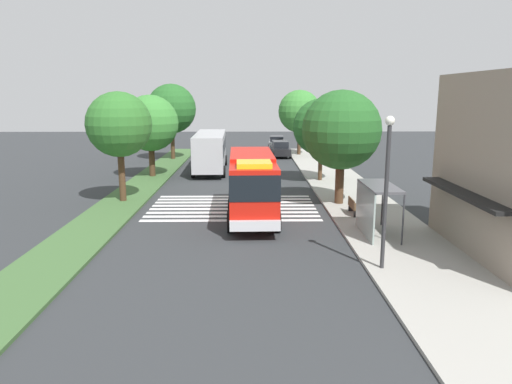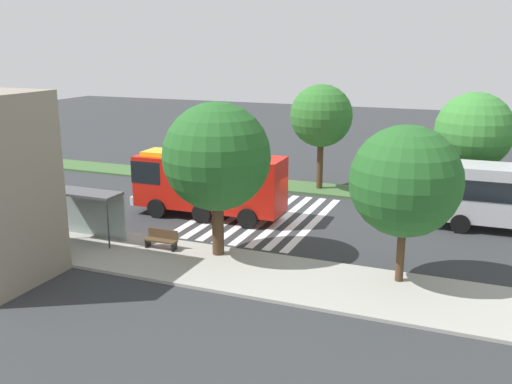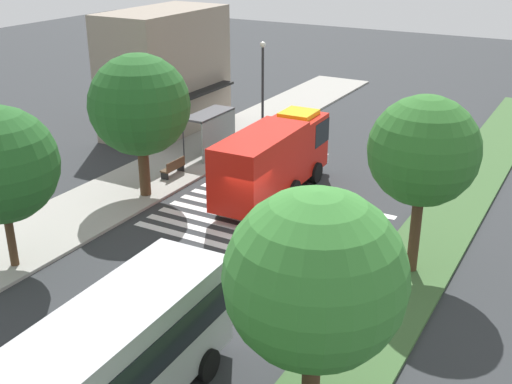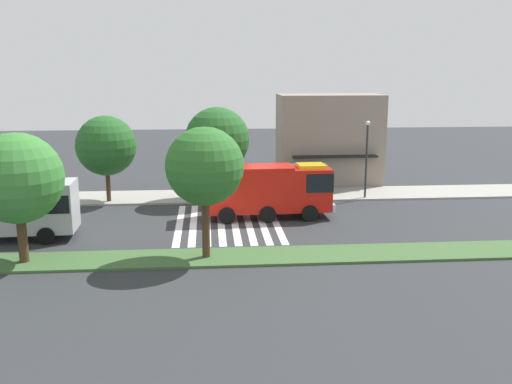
% 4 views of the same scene
% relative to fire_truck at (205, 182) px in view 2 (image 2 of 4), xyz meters
% --- Properties ---
extents(ground_plane, '(120.00, 120.00, 0.00)m').
position_rel_fire_truck_xyz_m(ground_plane, '(-4.03, -1.17, -2.05)').
color(ground_plane, '#2D3033').
extents(sidewalk, '(60.00, 4.68, 0.14)m').
position_rel_fire_truck_xyz_m(sidewalk, '(-4.03, 6.82, -1.98)').
color(sidewalk, '#9E9B93').
rests_on(sidewalk, ground_plane).
extents(median_strip, '(60.00, 3.00, 0.14)m').
position_rel_fire_truck_xyz_m(median_strip, '(-4.03, -8.31, -1.98)').
color(median_strip, '#3D6033').
rests_on(median_strip, ground_plane).
extents(crosswalk, '(6.75, 10.16, 0.01)m').
position_rel_fire_truck_xyz_m(crosswalk, '(-2.95, -1.17, -2.04)').
color(crosswalk, silver).
rests_on(crosswalk, ground_plane).
extents(fire_truck, '(8.83, 2.88, 3.65)m').
position_rel_fire_truck_xyz_m(fire_truck, '(0.00, 0.00, 0.00)').
color(fire_truck, red).
rests_on(fire_truck, ground_plane).
extents(bus_stop_shelter, '(3.50, 1.40, 2.46)m').
position_rel_fire_truck_xyz_m(bus_stop_shelter, '(3.36, 5.79, -0.16)').
color(bus_stop_shelter, '#4C4C51').
rests_on(bus_stop_shelter, sidewalk).
extents(bench_near_shelter, '(1.60, 0.50, 0.90)m').
position_rel_fire_truck_xyz_m(bench_near_shelter, '(-0.64, 5.81, -1.46)').
color(bench_near_shelter, '#4C3823').
rests_on(bench_near_shelter, sidewalk).
extents(street_lamp, '(0.36, 0.36, 5.94)m').
position_rel_fire_truck_xyz_m(street_lamp, '(7.93, 5.08, 1.61)').
color(street_lamp, '#2D2D30').
rests_on(street_lamp, sidewalk).
extents(sidewalk_tree_west, '(4.46, 4.46, 6.43)m').
position_rel_fire_truck_xyz_m(sidewalk_tree_west, '(-11.69, 5.48, 2.29)').
color(sidewalk_tree_west, '#47301E').
rests_on(sidewalk_tree_west, sidewalk).
extents(sidewalk_tree_center, '(4.86, 4.86, 7.02)m').
position_rel_fire_truck_xyz_m(sidewalk_tree_center, '(-3.46, 5.48, 2.66)').
color(sidewalk_tree_center, '#47301E').
rests_on(sidewalk_tree_center, sidewalk).
extents(median_tree_west, '(4.62, 4.62, 6.71)m').
position_rel_fire_truck_xyz_m(median_tree_west, '(-13.78, -8.31, 2.47)').
color(median_tree_west, '#47301E').
rests_on(median_tree_west, median_strip).
extents(median_tree_center, '(4.09, 4.09, 6.92)m').
position_rel_fire_truck_xyz_m(median_tree_center, '(-4.36, -8.31, 2.94)').
color(median_tree_center, '#47301E').
rests_on(median_tree_center, median_strip).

